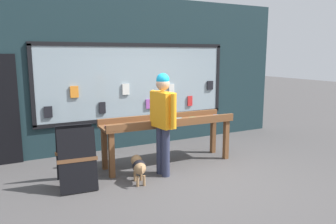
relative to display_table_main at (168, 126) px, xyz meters
name	(u,v)px	position (x,y,z in m)	size (l,w,h in m)	color
ground_plane	(191,178)	(0.00, -0.86, -0.75)	(40.00, 40.00, 0.00)	#474444
shopfront_facade	(135,74)	(-0.04, 1.53, 0.90)	(7.59, 0.29, 3.33)	#192D33
display_table_main	(168,126)	(0.00, 0.00, 0.00)	(2.58, 0.71, 0.93)	brown
person_browsing	(163,116)	(-0.35, -0.48, 0.31)	(0.28, 0.69, 1.78)	#2D334C
small_dog	(139,166)	(-0.87, -0.61, -0.47)	(0.28, 0.59, 0.41)	#99724C
sandwich_board_sign	(76,156)	(-1.80, -0.26, -0.26)	(0.65, 0.77, 0.97)	black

